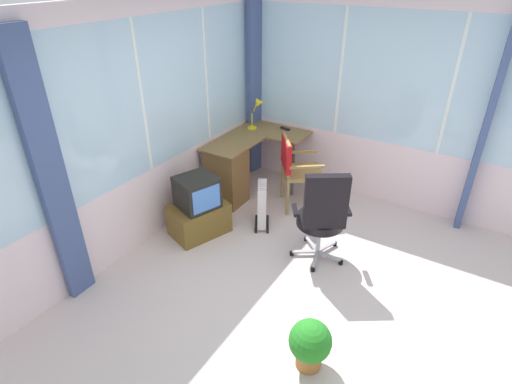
# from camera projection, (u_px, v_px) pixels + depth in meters

# --- Properties ---
(ground) EXTENTS (5.18, 4.88, 0.06)m
(ground) POSITION_uv_depth(u_px,v_px,m) (307.00, 292.00, 4.00)
(ground) COLOR beige
(north_window_panel) EXTENTS (4.18, 0.07, 2.55)m
(north_window_panel) POSITION_uv_depth(u_px,v_px,m) (144.00, 130.00, 4.25)
(north_window_panel) COLOR silver
(north_window_panel) RESTS_ON ground
(east_window_panel) EXTENTS (0.07, 3.88, 2.55)m
(east_window_panel) POSITION_uv_depth(u_px,v_px,m) (389.00, 107.00, 4.92)
(east_window_panel) COLOR silver
(east_window_panel) RESTS_ON ground
(curtain_north_left) EXTENTS (0.26, 0.08, 2.45)m
(curtain_north_left) POSITION_uv_depth(u_px,v_px,m) (52.00, 180.00, 3.39)
(curtain_north_left) COLOR #445485
(curtain_north_left) RESTS_ON ground
(curtain_corner) EXTENTS (0.26, 0.11, 2.45)m
(curtain_corner) POSITION_uv_depth(u_px,v_px,m) (255.00, 91.00, 5.69)
(curtain_corner) COLOR #445485
(curtain_corner) RESTS_ON ground
(curtain_east_far) EXTENTS (0.26, 0.09, 2.45)m
(curtain_east_far) POSITION_uv_depth(u_px,v_px,m) (485.00, 129.00, 4.40)
(curtain_east_far) COLOR #445485
(curtain_east_far) RESTS_ON ground
(desk) EXTENTS (1.32, 0.97, 0.78)m
(desk) POSITION_uv_depth(u_px,v_px,m) (230.00, 171.00, 5.30)
(desk) COLOR brown
(desk) RESTS_ON ground
(desk_lamp) EXTENTS (0.23, 0.20, 0.42)m
(desk_lamp) POSITION_uv_depth(u_px,v_px,m) (258.00, 108.00, 5.55)
(desk_lamp) COLOR yellow
(desk_lamp) RESTS_ON desk
(tv_remote) EXTENTS (0.08, 0.16, 0.02)m
(tv_remote) POSITION_uv_depth(u_px,v_px,m) (285.00, 129.00, 5.62)
(tv_remote) COLOR black
(tv_remote) RESTS_ON desk
(wooden_armchair) EXTENTS (0.67, 0.67, 0.94)m
(wooden_armchair) POSITION_uv_depth(u_px,v_px,m) (293.00, 164.00, 5.07)
(wooden_armchair) COLOR olive
(wooden_armchair) RESTS_ON ground
(office_chair) EXTENTS (0.60, 0.61, 1.08)m
(office_chair) POSITION_uv_depth(u_px,v_px,m) (323.00, 214.00, 4.10)
(office_chair) COLOR #B7B7BF
(office_chair) RESTS_ON ground
(tv_on_stand) EXTENTS (0.75, 0.63, 0.73)m
(tv_on_stand) POSITION_uv_depth(u_px,v_px,m) (199.00, 209.00, 4.68)
(tv_on_stand) COLOR brown
(tv_on_stand) RESTS_ON ground
(space_heater) EXTENTS (0.40, 0.32, 0.56)m
(space_heater) POSITION_uv_depth(u_px,v_px,m) (262.00, 204.00, 4.85)
(space_heater) COLOR silver
(space_heater) RESTS_ON ground
(potted_plant) EXTENTS (0.34, 0.34, 0.44)m
(potted_plant) POSITION_uv_depth(u_px,v_px,m) (310.00, 343.00, 3.13)
(potted_plant) COLOR #9C622E
(potted_plant) RESTS_ON ground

